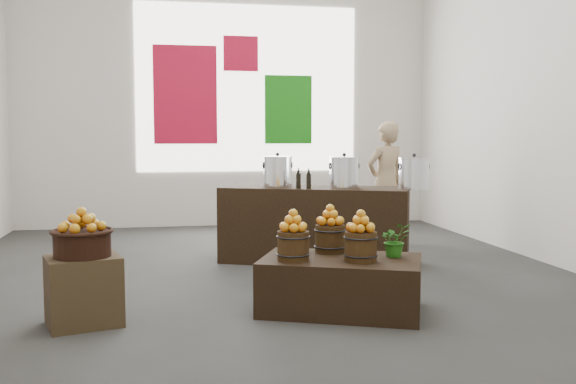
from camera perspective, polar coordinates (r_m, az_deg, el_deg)
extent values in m
plane|color=#323230|center=(6.10, -2.39, -7.48)|extent=(7.00, 7.00, 0.00)
cube|color=beige|center=(9.46, -5.45, 9.15)|extent=(6.00, 0.04, 4.00)
cube|color=white|center=(9.47, -3.60, 9.15)|extent=(3.20, 0.02, 2.40)
cube|color=#B20D2B|center=(9.39, -9.12, 8.53)|extent=(0.90, 0.04, 1.40)
cube|color=#167412|center=(9.53, 0.03, 7.33)|extent=(0.70, 0.04, 1.00)
cube|color=#B20D2B|center=(9.50, -4.23, 12.17)|extent=(0.50, 0.04, 0.50)
cube|color=#463820|center=(4.74, -17.71, -8.37)|extent=(0.58, 0.52, 0.49)
cylinder|color=black|center=(4.68, -17.82, -4.41)|extent=(0.39, 0.39, 0.18)
cube|color=black|center=(4.89, 4.73, -8.21)|extent=(1.36, 1.12, 0.41)
cylinder|color=#39250F|center=(4.73, 0.47, -4.81)|extent=(0.23, 0.23, 0.22)
cylinder|color=#39250F|center=(4.72, 6.47, -4.85)|extent=(0.23, 0.23, 0.22)
cylinder|color=#39250F|center=(5.06, 3.76, -4.17)|extent=(0.23, 0.23, 0.22)
imported|color=#1C5D13|center=(4.93, 9.49, -4.22)|extent=(0.25, 0.22, 0.26)
imported|color=#1C5D13|center=(5.09, -0.02, -3.81)|extent=(0.18, 0.16, 0.27)
cube|color=black|center=(6.69, 2.36, -2.93)|extent=(2.01, 1.32, 0.79)
cylinder|color=silver|center=(6.72, -0.93, 1.76)|extent=(0.30, 0.30, 0.30)
cylinder|color=silver|center=(6.59, 5.01, 1.68)|extent=(0.30, 0.30, 0.30)
cylinder|color=silver|center=(6.54, 11.11, 1.57)|extent=(0.30, 0.30, 0.30)
imported|color=#997F5D|center=(7.98, 8.66, 0.86)|extent=(0.63, 0.52, 1.49)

